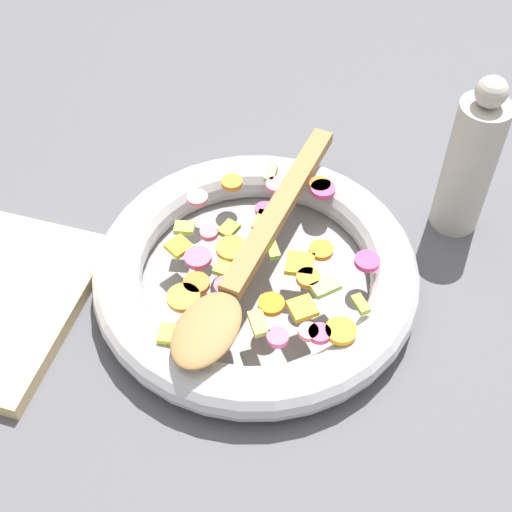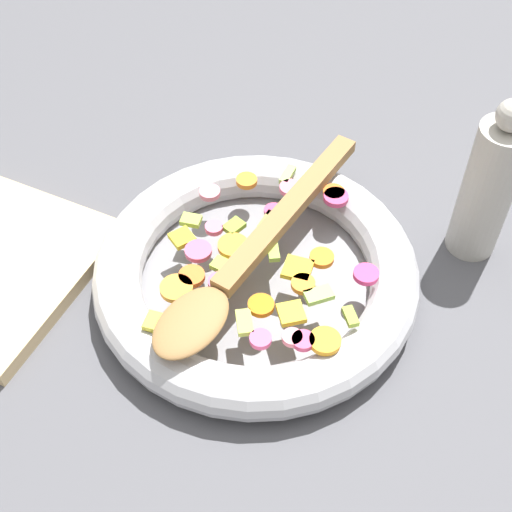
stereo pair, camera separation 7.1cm
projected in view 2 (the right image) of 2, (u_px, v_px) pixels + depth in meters
ground_plane at (256, 287)px, 0.75m from camera, size 4.00×4.00×0.00m
skillet at (256, 274)px, 0.73m from camera, size 0.33×0.33×0.05m
chopped_vegetables at (260, 262)px, 0.70m from camera, size 0.22×0.26×0.01m
wooden_spoon at (246, 259)px, 0.69m from camera, size 0.08×0.34×0.01m
pepper_mill at (488, 187)px, 0.72m from camera, size 0.05×0.05×0.19m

